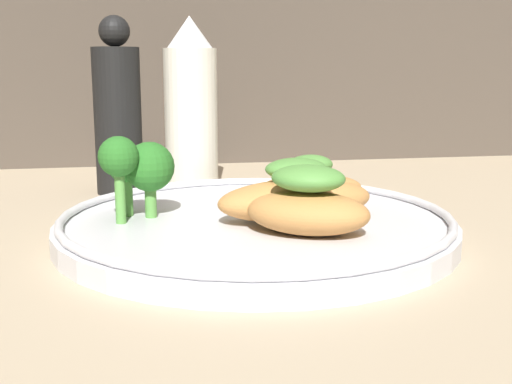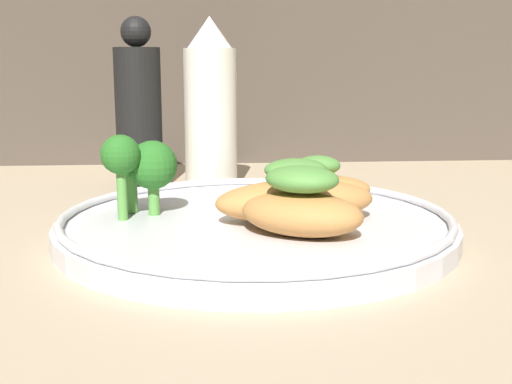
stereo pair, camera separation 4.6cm
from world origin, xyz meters
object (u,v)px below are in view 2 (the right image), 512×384
(sauce_bottle, at_px, (211,108))
(pepper_grinder, at_px, (139,113))
(plate, at_px, (256,225))
(broccoli_bunch, at_px, (140,164))

(sauce_bottle, distance_m, pepper_grinder, 0.07)
(plate, height_order, sauce_bottle, sauce_bottle)
(plate, distance_m, sauce_bottle, 0.20)
(broccoli_bunch, distance_m, sauce_bottle, 0.18)
(broccoli_bunch, bearing_deg, sauce_bottle, 72.72)
(broccoli_bunch, bearing_deg, pepper_grinder, 95.65)
(plate, relative_size, broccoli_bunch, 4.65)
(broccoli_bunch, distance_m, pepper_grinder, 0.17)
(plate, bearing_deg, broccoli_bunch, 167.80)
(plate, bearing_deg, pepper_grinder, 117.93)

